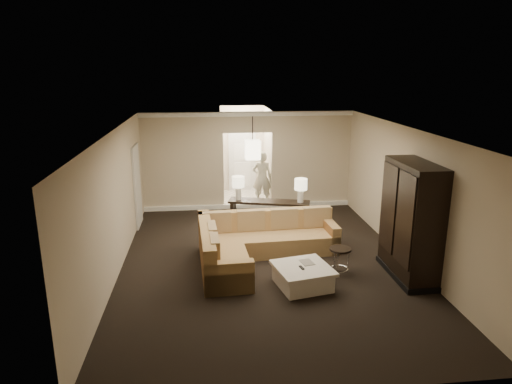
{
  "coord_description": "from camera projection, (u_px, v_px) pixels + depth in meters",
  "views": [
    {
      "loc": [
        -1.21,
        -8.78,
        4.01
      ],
      "look_at": [
        -0.08,
        1.2,
        1.24
      ],
      "focal_mm": 32.0,
      "sensor_mm": 36.0,
      "label": 1
    }
  ],
  "objects": [
    {
      "name": "wall_right",
      "position": [
        408.0,
        195.0,
        9.56
      ],
      "size": [
        0.04,
        8.0,
        2.8
      ],
      "primitive_type": "cube",
      "color": "#C6B796",
      "rests_on": "ground"
    },
    {
      "name": "table_lamp_left",
      "position": [
        238.0,
        184.0,
        11.36
      ],
      "size": [
        0.31,
        0.31,
        0.6
      ],
      "color": "silver",
      "rests_on": "console_table"
    },
    {
      "name": "wall_back",
      "position": [
        248.0,
        161.0,
        13.06
      ],
      "size": [
        6.0,
        0.04,
        2.8
      ],
      "primitive_type": "cube",
      "color": "#C6B796",
      "rests_on": "ground"
    },
    {
      "name": "table_lamp_right",
      "position": [
        301.0,
        187.0,
        11.13
      ],
      "size": [
        0.31,
        0.31,
        0.6
      ],
      "color": "silver",
      "rests_on": "console_table"
    },
    {
      "name": "coffee_table",
      "position": [
        303.0,
        276.0,
        8.56
      ],
      "size": [
        1.18,
        1.18,
        0.42
      ],
      "rotation": [
        0.0,
        0.0,
        0.21
      ],
      "color": "silver",
      "rests_on": "ground"
    },
    {
      "name": "wall_left",
      "position": [
        115.0,
        205.0,
        8.91
      ],
      "size": [
        0.04,
        8.0,
        2.8
      ],
      "primitive_type": "cube",
      "color": "#C6B796",
      "rests_on": "ground"
    },
    {
      "name": "armoire",
      "position": [
        411.0,
        223.0,
        8.77
      ],
      "size": [
        0.68,
        1.59,
        2.29
      ],
      "color": "black",
      "rests_on": "ground"
    },
    {
      "name": "side_door",
      "position": [
        137.0,
        186.0,
        11.69
      ],
      "size": [
        0.05,
        0.9,
        2.1
      ],
      "primitive_type": "cube",
      "color": "silver",
      "rests_on": "ground"
    },
    {
      "name": "pendant_light",
      "position": [
        253.0,
        150.0,
        11.67
      ],
      "size": [
        0.38,
        0.38,
        1.09
      ],
      "color": "black",
      "rests_on": "ceiling"
    },
    {
      "name": "ceiling",
      "position": [
        267.0,
        131.0,
        8.86
      ],
      "size": [
        6.0,
        8.0,
        0.02
      ],
      "primitive_type": "cube",
      "color": "silver",
      "rests_on": "wall_back"
    },
    {
      "name": "sectional_sofa",
      "position": [
        255.0,
        243.0,
        9.73
      ],
      "size": [
        3.09,
        2.48,
        0.91
      ],
      "rotation": [
        0.0,
        0.0,
        0.05
      ],
      "color": "brown",
      "rests_on": "ground"
    },
    {
      "name": "person",
      "position": [
        262.0,
        175.0,
        13.54
      ],
      "size": [
        0.73,
        0.58,
        1.78
      ],
      "primitive_type": "imported",
      "rotation": [
        0.0,
        0.0,
        2.89
      ],
      "color": "beige",
      "rests_on": "ground"
    },
    {
      "name": "baseboard",
      "position": [
        248.0,
        206.0,
        13.37
      ],
      "size": [
        6.0,
        0.1,
        0.12
      ],
      "primitive_type": "cube",
      "color": "white",
      "rests_on": "ground"
    },
    {
      "name": "ground",
      "position": [
        266.0,
        263.0,
        9.61
      ],
      "size": [
        8.0,
        8.0,
        0.0
      ],
      "primitive_type": "plane",
      "color": "black",
      "rests_on": "ground"
    },
    {
      "name": "crown_molding",
      "position": [
        248.0,
        114.0,
        12.66
      ],
      "size": [
        6.0,
        0.1,
        0.12
      ],
      "primitive_type": "cube",
      "color": "white",
      "rests_on": "wall_back"
    },
    {
      "name": "drink_table",
      "position": [
        340.0,
        255.0,
        9.05
      ],
      "size": [
        0.43,
        0.43,
        0.54
      ],
      "rotation": [
        0.0,
        0.0,
        -0.11
      ],
      "color": "black",
      "rests_on": "ground"
    },
    {
      "name": "console_table",
      "position": [
        269.0,
        213.0,
        11.43
      ],
      "size": [
        2.06,
        0.98,
        0.78
      ],
      "rotation": [
        0.0,
        0.0,
        -0.27
      ],
      "color": "black",
      "rests_on": "ground"
    },
    {
      "name": "wall_front",
      "position": [
        312.0,
        294.0,
        5.4
      ],
      "size": [
        6.0,
        0.04,
        2.8
      ],
      "primitive_type": "cube",
      "color": "#C6B796",
      "rests_on": "ground"
    },
    {
      "name": "foyer",
      "position": [
        244.0,
        155.0,
        14.38
      ],
      "size": [
        1.44,
        2.02,
        2.8
      ],
      "color": "white",
      "rests_on": "ground"
    }
  ]
}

